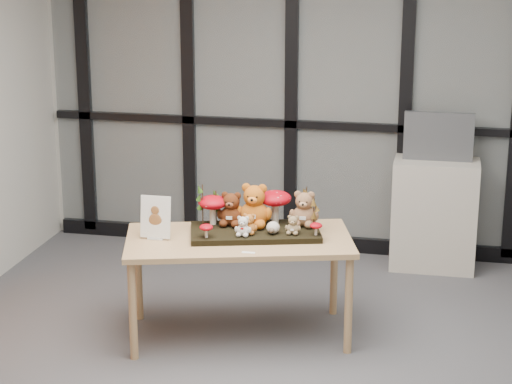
% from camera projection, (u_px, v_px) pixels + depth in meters
% --- Properties ---
extents(room_shell, '(5.00, 5.00, 5.00)m').
position_uv_depth(room_shell, '(297.00, 103.00, 4.84)').
color(room_shell, '#B0AEA6').
rests_on(room_shell, floor).
extents(glass_partition, '(4.90, 0.06, 2.78)m').
position_uv_depth(glass_partition, '(348.00, 80.00, 7.24)').
color(glass_partition, '#2D383F').
rests_on(glass_partition, floor).
extents(display_table, '(1.57, 1.07, 0.67)m').
position_uv_depth(display_table, '(239.00, 248.00, 5.89)').
color(display_table, tan).
rests_on(display_table, floor).
extents(diorama_tray, '(0.90, 0.62, 0.04)m').
position_uv_depth(diorama_tray, '(255.00, 232.00, 5.92)').
color(diorama_tray, black).
rests_on(diorama_tray, display_table).
extents(bear_pooh_yellow, '(0.29, 0.27, 0.31)m').
position_uv_depth(bear_pooh_yellow, '(254.00, 203.00, 5.96)').
color(bear_pooh_yellow, '#BC5C14').
rests_on(bear_pooh_yellow, diorama_tray).
extents(bear_brown_medium, '(0.23, 0.21, 0.24)m').
position_uv_depth(bear_brown_medium, '(231.00, 207.00, 5.98)').
color(bear_brown_medium, '#4C200D').
rests_on(bear_brown_medium, diorama_tray).
extents(bear_tan_back, '(0.23, 0.22, 0.25)m').
position_uv_depth(bear_tan_back, '(304.00, 207.00, 5.97)').
color(bear_tan_back, '#8C603F').
rests_on(bear_tan_back, diorama_tray).
extents(bear_small_yellow, '(0.13, 0.13, 0.15)m').
position_uv_depth(bear_small_yellow, '(249.00, 223.00, 5.82)').
color(bear_small_yellow, '#B06225').
rests_on(bear_small_yellow, diorama_tray).
extents(bear_white_bow, '(0.13, 0.12, 0.14)m').
position_uv_depth(bear_white_bow, '(243.00, 225.00, 5.78)').
color(bear_white_bow, silver).
rests_on(bear_white_bow, diorama_tray).
extents(bear_beige_small, '(0.12, 0.12, 0.13)m').
position_uv_depth(bear_beige_small, '(293.00, 224.00, 5.82)').
color(bear_beige_small, '#89714D').
rests_on(bear_beige_small, diorama_tray).
extents(plush_cream_hedgehog, '(0.08, 0.07, 0.08)m').
position_uv_depth(plush_cream_hedgehog, '(273.00, 227.00, 5.83)').
color(plush_cream_hedgehog, beige).
rests_on(plush_cream_hedgehog, diorama_tray).
extents(mushroom_back_left, '(0.19, 0.19, 0.21)m').
position_uv_depth(mushroom_back_left, '(213.00, 209.00, 6.00)').
color(mushroom_back_left, '#9B0510').
rests_on(mushroom_back_left, diorama_tray).
extents(mushroom_back_right, '(0.21, 0.21, 0.23)m').
position_uv_depth(mushroom_back_right, '(275.00, 205.00, 6.03)').
color(mushroom_back_right, '#9B0510').
rests_on(mushroom_back_right, diorama_tray).
extents(mushroom_front_left, '(0.09, 0.09, 0.09)m').
position_uv_depth(mushroom_front_left, '(206.00, 230.00, 5.75)').
color(mushroom_front_left, '#9B0510').
rests_on(mushroom_front_left, diorama_tray).
extents(mushroom_front_right, '(0.08, 0.08, 0.09)m').
position_uv_depth(mushroom_front_right, '(316.00, 228.00, 5.80)').
color(mushroom_front_right, '#9B0510').
rests_on(mushroom_front_right, diorama_tray).
extents(sprig_green_far_left, '(0.05, 0.05, 0.28)m').
position_uv_depth(sprig_green_far_left, '(203.00, 205.00, 5.96)').
color(sprig_green_far_left, '#153E0E').
rests_on(sprig_green_far_left, diorama_tray).
extents(sprig_green_mid_left, '(0.05, 0.05, 0.22)m').
position_uv_depth(sprig_green_mid_left, '(216.00, 207.00, 6.02)').
color(sprig_green_mid_left, '#153E0E').
rests_on(sprig_green_mid_left, diorama_tray).
extents(sprig_dry_far_right, '(0.05, 0.05, 0.25)m').
position_uv_depth(sprig_dry_far_right, '(306.00, 206.00, 5.99)').
color(sprig_dry_far_right, brown).
rests_on(sprig_dry_far_right, diorama_tray).
extents(sprig_dry_mid_right, '(0.05, 0.05, 0.21)m').
position_uv_depth(sprig_dry_mid_right, '(314.00, 214.00, 5.90)').
color(sprig_dry_mid_right, brown).
rests_on(sprig_dry_mid_right, diorama_tray).
extents(sprig_green_centre, '(0.05, 0.05, 0.15)m').
position_uv_depth(sprig_green_centre, '(246.00, 211.00, 6.05)').
color(sprig_green_centre, '#153E0E').
rests_on(sprig_green_centre, diorama_tray).
extents(sign_holder, '(0.20, 0.06, 0.28)m').
position_uv_depth(sign_holder, '(156.00, 219.00, 5.82)').
color(sign_holder, silver).
rests_on(sign_holder, display_table).
extents(label_card, '(0.08, 0.03, 0.00)m').
position_uv_depth(label_card, '(248.00, 253.00, 5.60)').
color(label_card, white).
rests_on(label_card, display_table).
extents(cabinet, '(0.64, 0.38, 0.86)m').
position_uv_depth(cabinet, '(434.00, 215.00, 7.15)').
color(cabinet, '#AEA89C').
rests_on(cabinet, floor).
extents(monitor, '(0.52, 0.05, 0.37)m').
position_uv_depth(monitor, '(439.00, 136.00, 7.00)').
color(monitor, '#494C51').
rests_on(monitor, cabinet).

